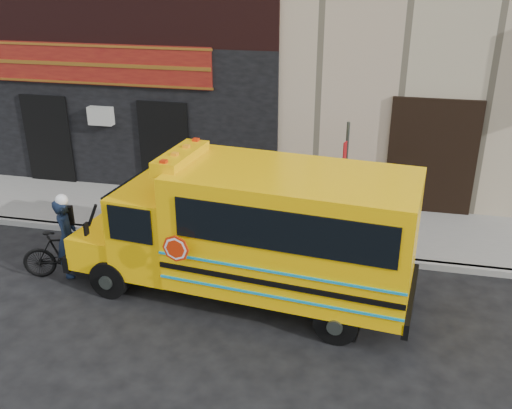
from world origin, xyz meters
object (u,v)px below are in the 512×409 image
at_px(sign_pole, 344,186).
at_px(cyclist, 67,240).
at_px(school_bus, 259,229).
at_px(bicycle, 65,254).

relative_size(sign_pole, cyclist, 1.82).
relative_size(school_bus, bicycle, 3.96).
xyz_separation_m(school_bus, cyclist, (-4.11, -0.08, -0.64)).
relative_size(sign_pole, bicycle, 1.77).
xyz_separation_m(sign_pole, bicycle, (-5.65, -2.15, -1.21)).
distance_m(school_bus, cyclist, 4.16).
height_order(school_bus, sign_pole, sign_pole).
height_order(sign_pole, bicycle, sign_pole).
bearing_deg(bicycle, school_bus, -105.61).
bearing_deg(cyclist, school_bus, -107.14).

